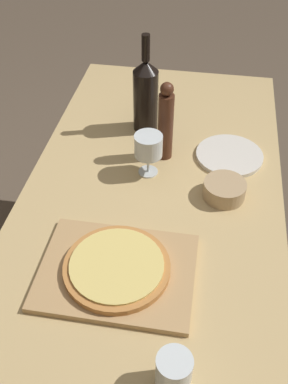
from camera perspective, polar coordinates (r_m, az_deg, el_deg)
ground_plane at (r=1.94m, az=0.31°, el=-18.61°), size 12.00×12.00×0.00m
dining_table at (r=1.39m, az=0.41°, el=-5.25°), size 0.80×1.76×0.76m
cutting_board at (r=1.17m, az=-3.43°, el=-10.06°), size 0.40×0.30×0.02m
pizza at (r=1.16m, az=-3.48°, el=-9.45°), size 0.27×0.27×0.02m
wine_bottle at (r=1.59m, az=0.21°, el=12.28°), size 0.09×0.09×0.35m
pepper_mill at (r=1.45m, az=2.77°, el=8.75°), size 0.05×0.05×0.28m
wine_glass at (r=1.39m, az=0.56°, el=5.78°), size 0.09×0.09×0.14m
small_bowl at (r=1.38m, az=10.17°, el=0.29°), size 0.13×0.13×0.05m
drinking_tumbler at (r=0.98m, az=3.78°, el=-21.98°), size 0.08×0.08×0.11m
dinner_plate at (r=1.54m, az=10.79°, el=4.59°), size 0.22×0.22×0.01m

